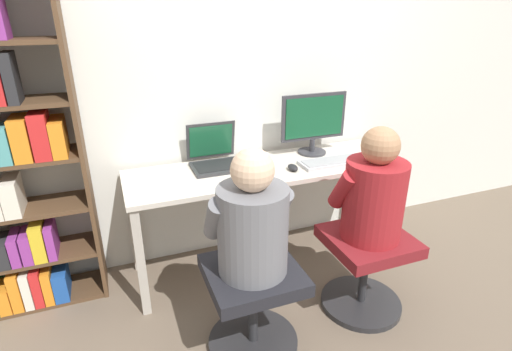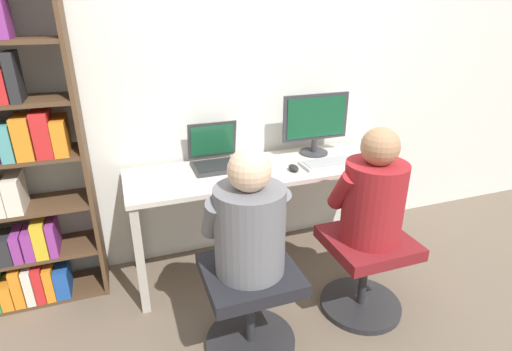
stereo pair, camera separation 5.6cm
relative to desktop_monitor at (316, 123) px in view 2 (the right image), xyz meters
The scene contains 12 objects.
ground_plane 1.12m from the desktop_monitor, 135.03° to the right, with size 14.00×14.00×0.00m, color brown.
wall_back 0.57m from the desktop_monitor, 152.68° to the left, with size 10.00×0.05×2.60m.
desk 0.53m from the desktop_monitor, 162.21° to the right, with size 1.82×0.55×0.74m.
desktop_monitor is the anchor object (origin of this frame).
laptop 0.73m from the desktop_monitor, behind, with size 0.33×0.31×0.27m.
keyboard 0.32m from the desktop_monitor, 83.96° to the right, with size 0.45×0.17×0.03m.
computer_mouse_by_keyboard 0.42m from the desktop_monitor, 137.56° to the right, with size 0.06×0.10×0.04m.
office_chair_left 1.02m from the desktop_monitor, 92.54° to the right, with size 0.49×0.49×0.50m.
office_chair_right 1.31m from the desktop_monitor, 132.70° to the right, with size 0.49×0.49×0.50m.
person_at_monitor 0.80m from the desktop_monitor, 92.55° to the right, with size 0.41×0.34×0.65m.
person_at_laptop 1.14m from the desktop_monitor, 132.85° to the right, with size 0.42×0.34×0.64m.
bookshelf 1.90m from the desktop_monitor, behind, with size 0.72×0.30×1.87m.
Camera 2 is at (-0.88, -1.99, 1.71)m, focal length 28.00 mm.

